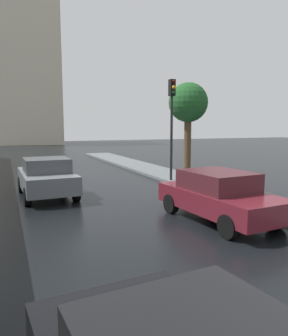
% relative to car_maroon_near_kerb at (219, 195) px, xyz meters
% --- Properties ---
extents(car_maroon_near_kerb, '(2.09, 4.08, 1.41)m').
position_rel_car_maroon_near_kerb_xyz_m(car_maroon_near_kerb, '(0.00, 0.00, 0.00)').
color(car_maroon_near_kerb, maroon).
rests_on(car_maroon_near_kerb, ground).
extents(car_grey_mid_road, '(1.98, 3.90, 1.50)m').
position_rel_car_maroon_near_kerb_xyz_m(car_grey_mid_road, '(-4.18, 5.20, 0.03)').
color(car_grey_mid_road, slate).
rests_on(car_grey_mid_road, ground).
extents(traffic_light, '(0.26, 0.39, 4.70)m').
position_rel_car_maroon_near_kerb_xyz_m(traffic_light, '(1.64, 6.02, 2.64)').
color(traffic_light, black).
rests_on(traffic_light, sidewalk_strip).
extents(street_tree_near, '(2.21, 2.21, 5.12)m').
position_rel_car_maroon_near_kerb_xyz_m(street_tree_near, '(3.97, 8.48, 3.19)').
color(street_tree_near, '#4C3823').
rests_on(street_tree_near, ground).
extents(distant_tower, '(10.64, 11.33, 25.17)m').
position_rel_car_maroon_near_kerb_xyz_m(distant_tower, '(-2.05, 46.28, 9.54)').
color(distant_tower, beige).
rests_on(distant_tower, ground).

